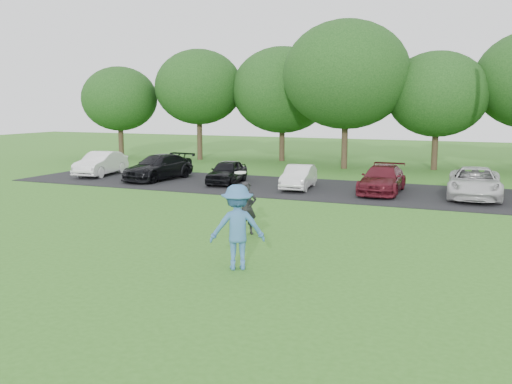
# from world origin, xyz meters

# --- Properties ---
(ground) EXTENTS (100.00, 100.00, 0.00)m
(ground) POSITION_xyz_m (0.00, 0.00, 0.00)
(ground) COLOR #356E1F
(ground) RESTS_ON ground
(parking_lot) EXTENTS (32.00, 6.50, 0.03)m
(parking_lot) POSITION_xyz_m (0.00, 13.00, 0.01)
(parking_lot) COLOR black
(parking_lot) RESTS_ON ground
(frisbee_player) EXTENTS (1.49, 1.27, 2.29)m
(frisbee_player) POSITION_xyz_m (0.92, 0.24, 1.00)
(frisbee_player) COLOR teal
(frisbee_player) RESTS_ON ground
(camera_bystander) EXTENTS (0.68, 0.65, 1.57)m
(camera_bystander) POSITION_xyz_m (-0.32, 3.58, 0.79)
(camera_bystander) COLOR black
(camera_bystander) RESTS_ON ground
(parked_cars) EXTENTS (27.93, 4.75, 1.25)m
(parked_cars) POSITION_xyz_m (0.04, 12.94, 0.63)
(parked_cars) COLOR white
(parked_cars) RESTS_ON parking_lot
(tree_row) EXTENTS (42.39, 9.85, 8.64)m
(tree_row) POSITION_xyz_m (1.51, 22.76, 4.91)
(tree_row) COLOR #38281C
(tree_row) RESTS_ON ground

